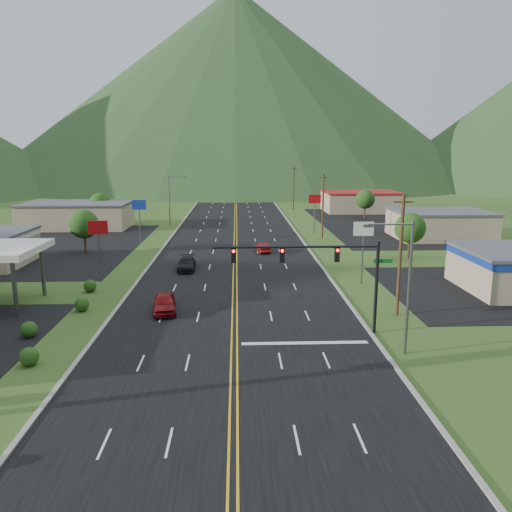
{
  "coord_description": "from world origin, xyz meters",
  "views": [
    {
      "loc": [
        0.25,
        -21.13,
        13.37
      ],
      "look_at": [
        1.87,
        20.87,
        4.5
      ],
      "focal_mm": 35.0,
      "sensor_mm": 36.0,
      "label": 1
    }
  ],
  "objects_px": {
    "streetlight_east": "(405,279)",
    "car_red_far": "(263,248)",
    "car_dark_mid": "(187,264)",
    "traffic_signal": "(323,264)",
    "car_red_near": "(165,303)",
    "streetlight_west": "(171,197)"
  },
  "relations": [
    {
      "from": "traffic_signal",
      "to": "car_red_far",
      "type": "xyz_separation_m",
      "value": [
        -2.75,
        30.51,
        -4.69
      ]
    },
    {
      "from": "traffic_signal",
      "to": "streetlight_east",
      "type": "height_order",
      "value": "streetlight_east"
    },
    {
      "from": "traffic_signal",
      "to": "car_red_near",
      "type": "relative_size",
      "value": 2.83
    },
    {
      "from": "car_red_near",
      "to": "car_red_far",
      "type": "xyz_separation_m",
      "value": [
        9.62,
        25.05,
        -0.15
      ]
    },
    {
      "from": "car_dark_mid",
      "to": "car_red_far",
      "type": "xyz_separation_m",
      "value": [
        9.27,
        9.86,
        -0.06
      ]
    },
    {
      "from": "car_dark_mid",
      "to": "streetlight_east",
      "type": "bearing_deg",
      "value": -57.49
    },
    {
      "from": "streetlight_east",
      "to": "car_red_far",
      "type": "xyz_separation_m",
      "value": [
        -7.45,
        34.5,
        -4.54
      ]
    },
    {
      "from": "streetlight_east",
      "to": "car_red_near",
      "type": "distance_m",
      "value": 20.0
    },
    {
      "from": "car_dark_mid",
      "to": "car_red_far",
      "type": "relative_size",
      "value": 1.23
    },
    {
      "from": "streetlight_east",
      "to": "car_dark_mid",
      "type": "bearing_deg",
      "value": 124.14
    },
    {
      "from": "streetlight_east",
      "to": "streetlight_west",
      "type": "height_order",
      "value": "same"
    },
    {
      "from": "car_red_near",
      "to": "streetlight_west",
      "type": "bearing_deg",
      "value": 88.44
    },
    {
      "from": "traffic_signal",
      "to": "car_red_far",
      "type": "distance_m",
      "value": 30.99
    },
    {
      "from": "car_red_near",
      "to": "car_dark_mid",
      "type": "bearing_deg",
      "value": 80.56
    },
    {
      "from": "car_red_far",
      "to": "car_red_near",
      "type": "bearing_deg",
      "value": 60.96
    },
    {
      "from": "streetlight_east",
      "to": "streetlight_west",
      "type": "bearing_deg",
      "value": 110.86
    },
    {
      "from": "streetlight_east",
      "to": "streetlight_west",
      "type": "xyz_separation_m",
      "value": [
        -22.86,
        60.0,
        0.0
      ]
    },
    {
      "from": "streetlight_west",
      "to": "car_dark_mid",
      "type": "distance_m",
      "value": 36.16
    },
    {
      "from": "car_dark_mid",
      "to": "car_red_far",
      "type": "distance_m",
      "value": 13.53
    },
    {
      "from": "streetlight_east",
      "to": "streetlight_west",
      "type": "relative_size",
      "value": 1.0
    },
    {
      "from": "streetlight_west",
      "to": "car_dark_mid",
      "type": "bearing_deg",
      "value": -80.14
    },
    {
      "from": "streetlight_east",
      "to": "car_red_far",
      "type": "relative_size",
      "value": 2.33
    }
  ]
}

